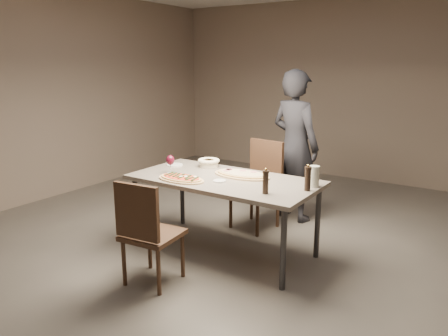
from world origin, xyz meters
The scene contains 14 objects.
room centered at (0.00, 0.00, 1.40)m, with size 7.00×7.00×7.00m.
dining_table centered at (0.00, 0.00, 0.69)m, with size 1.80×0.90×0.75m.
zucchini_pizza centered at (-0.30, -0.28, 0.77)m, with size 0.50×0.27×0.05m.
ham_pizza centered at (0.10, 0.17, 0.77)m, with size 0.59×0.33×0.04m.
bread_basket centered at (-0.40, 0.31, 0.80)m, with size 0.23×0.23×0.08m.
oil_dish centered at (0.03, -0.13, 0.76)m, with size 0.12×0.12×0.01m.
pepper_mill_left centered at (0.57, -0.23, 0.85)m, with size 0.06×0.06×0.22m.
pepper_mill_right centered at (0.83, 0.05, 0.86)m, with size 0.06×0.06×0.23m.
carafe centered at (0.83, 0.20, 0.84)m, with size 0.09×0.09×0.19m.
wine_glass centered at (-0.55, -0.14, 0.88)m, with size 0.08×0.08×0.18m.
side_plate centered at (-0.74, 0.15, 0.76)m, with size 0.17×0.17×0.01m.
chair_near centered at (-0.15, -0.93, 0.51)m, with size 0.47×0.47×0.91m.
chair_far centered at (-0.05, 0.82, 0.55)m, with size 0.53×0.53×0.98m.
diner centered at (0.16, 1.25, 0.88)m, with size 0.64×0.42×1.76m, color black.
Camera 1 is at (2.22, -3.37, 1.83)m, focal length 35.00 mm.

